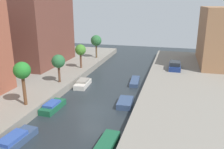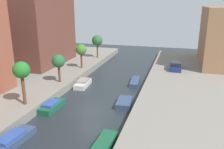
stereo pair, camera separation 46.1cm
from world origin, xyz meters
TOP-DOWN VIEW (x-y plane):
  - ground_plane at (0.00, 0.00)m, footprint 84.00×84.00m
  - street_tree_2 at (-6.53, -2.42)m, footprint 1.81×1.81m
  - street_tree_3 at (-6.53, 5.48)m, footprint 1.85×1.85m
  - street_tree_4 at (-6.53, 13.29)m, footprint 1.81×1.81m
  - street_tree_5 at (-6.53, 21.36)m, footprint 2.13×2.13m
  - parked_car at (8.89, 16.74)m, footprint 1.91×4.55m
  - moored_boat_left_1 at (-3.88, -8.03)m, footprint 1.87×4.58m
  - moored_boat_left_2 at (-4.16, -0.92)m, footprint 1.56×3.74m
  - moored_boat_left_3 at (-3.81, 7.25)m, footprint 1.86×3.86m
  - moored_boat_right_2 at (3.82, -6.62)m, footprint 1.50×4.30m
  - moored_boat_right_3 at (3.54, 2.38)m, footprint 1.81×3.15m
  - moored_boat_right_4 at (3.24, 10.61)m, footprint 1.54×4.39m

SIDE VIEW (x-z plane):
  - ground_plane at x=0.00m, z-range 0.00..0.00m
  - moored_boat_right_4 at x=3.24m, z-range 0.00..0.55m
  - moored_boat_right_2 at x=3.82m, z-range 0.00..0.64m
  - moored_boat_right_3 at x=3.54m, z-range 0.00..0.67m
  - moored_boat_left_2 at x=-4.16m, z-range -0.06..0.86m
  - moored_boat_left_1 at x=-3.88m, z-range -0.07..0.88m
  - moored_boat_left_3 at x=-3.81m, z-range -0.07..0.91m
  - parked_car at x=8.89m, z-range 0.89..2.23m
  - street_tree_3 at x=-6.53m, z-range 1.97..5.89m
  - street_tree_4 at x=-6.53m, z-range 2.02..6.04m
  - street_tree_5 at x=-6.53m, z-range 2.13..6.65m
  - street_tree_2 at x=-6.53m, z-range 2.35..7.15m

